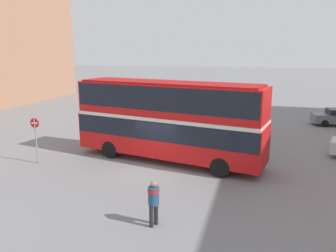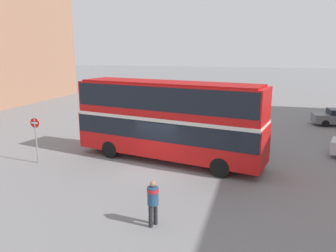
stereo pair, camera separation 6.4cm
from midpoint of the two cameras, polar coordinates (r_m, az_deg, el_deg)
The scene contains 4 objects.
ground_plane at distance 18.00m, azimuth -2.90°, elevation -7.82°, with size 240.00×240.00×0.00m, color slate.
double_decker_bus at distance 18.94m, azimuth -0.10°, elevation 1.72°, with size 11.52×4.69×4.68m.
pedestrian_foreground at distance 12.31m, azimuth -2.67°, elevation -12.51°, with size 0.57×0.57×1.77m.
no_entry_sign at distance 20.19m, azimuth -22.16°, elevation -1.29°, with size 0.57×0.08×2.67m.
Camera 1 is at (5.38, -15.95, 6.37)m, focal length 35.00 mm.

